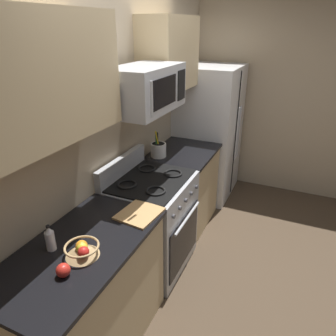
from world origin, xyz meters
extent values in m
plane|color=#473828|center=(0.00, 0.00, 0.00)|extent=(16.00, 16.00, 0.00)
cube|color=tan|center=(0.00, 1.12, 1.30)|extent=(8.00, 0.10, 2.60)
cube|color=tan|center=(-0.99, 0.73, 0.44)|extent=(1.17, 0.62, 0.88)
cube|color=black|center=(-0.99, 0.73, 0.90)|extent=(1.21, 0.66, 0.03)
cube|color=#B2B5BA|center=(0.00, 0.73, 0.46)|extent=(0.76, 0.66, 0.91)
cube|color=black|center=(0.00, 0.39, 0.36)|extent=(0.67, 0.01, 0.51)
cylinder|color=#B2B5BA|center=(0.00, 0.37, 0.62)|extent=(0.57, 0.02, 0.02)
cube|color=black|center=(0.00, 0.73, 0.92)|extent=(0.73, 0.59, 0.02)
cube|color=#B2B5BA|center=(0.00, 1.02, 1.00)|extent=(0.76, 0.06, 0.18)
torus|color=black|center=(-0.18, 0.59, 0.93)|extent=(0.17, 0.17, 0.02)
torus|color=black|center=(0.18, 0.59, 0.93)|extent=(0.17, 0.17, 0.02)
torus|color=black|center=(-0.18, 0.86, 0.93)|extent=(0.17, 0.17, 0.02)
torus|color=black|center=(0.18, 0.86, 0.93)|extent=(0.17, 0.17, 0.02)
cylinder|color=#4C4C51|center=(-0.27, 0.38, 0.79)|extent=(0.04, 0.02, 0.04)
cylinder|color=#4C4C51|center=(-0.14, 0.38, 0.79)|extent=(0.04, 0.02, 0.04)
cylinder|color=#4C4C51|center=(0.00, 0.38, 0.79)|extent=(0.04, 0.02, 0.04)
cylinder|color=#4C4C51|center=(0.14, 0.38, 0.79)|extent=(0.04, 0.02, 0.04)
cylinder|color=#4C4C51|center=(0.27, 0.38, 0.79)|extent=(0.04, 0.02, 0.04)
cube|color=tan|center=(0.80, 0.73, 0.44)|extent=(0.78, 0.62, 0.88)
cube|color=black|center=(0.80, 0.73, 0.90)|extent=(0.82, 0.66, 0.03)
cube|color=silver|center=(1.67, 0.71, 0.87)|extent=(0.88, 0.73, 1.73)
cube|color=black|center=(1.67, 0.34, 0.87)|extent=(0.01, 0.01, 1.65)
cylinder|color=#B2B5BA|center=(1.62, 0.32, 0.91)|extent=(0.02, 0.02, 0.69)
cylinder|color=#B2B5BA|center=(1.72, 0.32, 0.91)|extent=(0.02, 0.02, 0.69)
cube|color=tan|center=(2.21, 0.00, 1.30)|extent=(0.10, 8.00, 2.60)
cube|color=#B2B5BA|center=(0.00, 0.76, 1.73)|extent=(0.75, 0.40, 0.35)
cube|color=black|center=(-0.07, 0.56, 1.73)|extent=(0.41, 0.01, 0.22)
cube|color=black|center=(0.27, 0.56, 1.73)|extent=(0.15, 0.01, 0.24)
cylinder|color=#B2B5BA|center=(-0.34, 0.53, 1.73)|extent=(0.02, 0.02, 0.24)
cube|color=tan|center=(-1.00, 0.90, 1.92)|extent=(1.20, 0.34, 0.70)
cube|color=tan|center=(0.81, 0.90, 1.92)|extent=(0.81, 0.34, 0.70)
cylinder|color=white|center=(0.55, 0.92, 0.98)|extent=(0.16, 0.16, 0.14)
cylinder|color=black|center=(0.55, 0.92, 0.99)|extent=(0.13, 0.13, 0.12)
cylinder|color=green|center=(0.54, 0.93, 1.06)|extent=(0.08, 0.05, 0.24)
cylinder|color=yellow|center=(0.54, 0.92, 1.07)|extent=(0.02, 0.07, 0.25)
cylinder|color=black|center=(0.55, 0.93, 1.06)|extent=(0.04, 0.03, 0.24)
cone|color=tan|center=(-1.05, 0.65, 0.94)|extent=(0.20, 0.20, 0.07)
torus|color=tan|center=(-1.05, 0.65, 0.98)|extent=(0.21, 0.21, 0.01)
sphere|color=red|center=(-1.08, 0.62, 0.97)|extent=(0.07, 0.07, 0.07)
sphere|color=orange|center=(-1.05, 0.66, 0.97)|extent=(0.07, 0.07, 0.07)
sphere|color=yellow|center=(-1.05, 0.65, 0.97)|extent=(0.07, 0.07, 0.07)
sphere|color=red|center=(-1.23, 0.64, 0.95)|extent=(0.08, 0.08, 0.08)
cube|color=tan|center=(-0.52, 0.56, 0.92)|extent=(0.33, 0.30, 0.02)
cylinder|color=silver|center=(-1.09, 0.86, 0.97)|extent=(0.06, 0.06, 0.13)
cone|color=silver|center=(-1.09, 0.86, 1.06)|extent=(0.05, 0.05, 0.04)
cylinder|color=black|center=(-1.09, 0.86, 1.08)|extent=(0.02, 0.02, 0.01)
camera|label=1|loc=(-2.21, -0.43, 2.18)|focal=33.42mm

